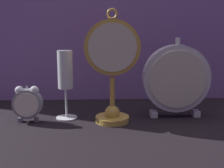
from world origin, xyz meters
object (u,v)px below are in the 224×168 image
alarm_clock_twin_bell (27,102)px  champagne_flute (65,75)px  mantel_clock_silver (176,79)px  pocket_watch_on_stand (111,70)px

alarm_clock_twin_bell → champagne_flute: 0.13m
mantel_clock_silver → champagne_flute: 0.32m
champagne_flute → pocket_watch_on_stand: bearing=-16.8°
pocket_watch_on_stand → mantel_clock_silver: bearing=11.9°
mantel_clock_silver → pocket_watch_on_stand: bearing=-168.1°
mantel_clock_silver → champagne_flute: bearing=-179.8°
pocket_watch_on_stand → mantel_clock_silver: 0.20m
mantel_clock_silver → champagne_flute: mantel_clock_silver is taller
champagne_flute → mantel_clock_silver: bearing=0.2°
alarm_clock_twin_bell → pocket_watch_on_stand: bearing=-2.4°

